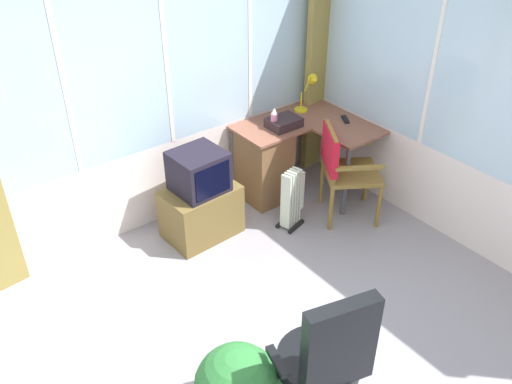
{
  "coord_description": "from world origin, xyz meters",
  "views": [
    {
      "loc": [
        -1.6,
        -1.84,
        3.04
      ],
      "look_at": [
        0.44,
        0.84,
        0.82
      ],
      "focal_mm": 38.24,
      "sensor_mm": 36.0,
      "label": 1
    }
  ],
  "objects_px": {
    "wooden_armchair": "(340,162)",
    "office_chair": "(327,356)",
    "tv_remote": "(345,119)",
    "space_heater": "(293,198)",
    "desk_lamp": "(311,87)",
    "desk": "(269,160)",
    "tv_on_stand": "(201,199)",
    "spray_bottle": "(274,119)",
    "paper_tray": "(284,122)"
  },
  "relations": [
    {
      "from": "wooden_armchair",
      "to": "space_heater",
      "type": "xyz_separation_m",
      "value": [
        -0.43,
        0.14,
        -0.28
      ]
    },
    {
      "from": "office_chair",
      "to": "spray_bottle",
      "type": "bearing_deg",
      "value": 57.9
    },
    {
      "from": "spray_bottle",
      "to": "tv_on_stand",
      "type": "bearing_deg",
      "value": -173.88
    },
    {
      "from": "desk",
      "to": "tv_remote",
      "type": "relative_size",
      "value": 7.57
    },
    {
      "from": "wooden_armchair",
      "to": "desk_lamp",
      "type": "bearing_deg",
      "value": 68.86
    },
    {
      "from": "spray_bottle",
      "to": "wooden_armchair",
      "type": "xyz_separation_m",
      "value": [
        0.27,
        -0.61,
        -0.27
      ]
    },
    {
      "from": "tv_on_stand",
      "to": "spray_bottle",
      "type": "bearing_deg",
      "value": 6.12
    },
    {
      "from": "desk_lamp",
      "to": "tv_on_stand",
      "type": "relative_size",
      "value": 0.45
    },
    {
      "from": "tv_remote",
      "to": "office_chair",
      "type": "height_order",
      "value": "office_chair"
    },
    {
      "from": "office_chair",
      "to": "tv_on_stand",
      "type": "bearing_deg",
      "value": 77.59
    },
    {
      "from": "paper_tray",
      "to": "office_chair",
      "type": "height_order",
      "value": "office_chair"
    },
    {
      "from": "desk_lamp",
      "to": "tv_remote",
      "type": "height_order",
      "value": "desk_lamp"
    },
    {
      "from": "desk_lamp",
      "to": "wooden_armchair",
      "type": "distance_m",
      "value": 0.88
    },
    {
      "from": "desk_lamp",
      "to": "desk",
      "type": "bearing_deg",
      "value": -172.93
    },
    {
      "from": "desk",
      "to": "desk_lamp",
      "type": "distance_m",
      "value": 0.82
    },
    {
      "from": "desk",
      "to": "wooden_armchair",
      "type": "distance_m",
      "value": 0.73
    },
    {
      "from": "desk",
      "to": "tv_on_stand",
      "type": "height_order",
      "value": "tv_on_stand"
    },
    {
      "from": "tv_remote",
      "to": "office_chair",
      "type": "xyz_separation_m",
      "value": [
        -2.01,
        -1.87,
        -0.17
      ]
    },
    {
      "from": "tv_on_stand",
      "to": "wooden_armchair",
      "type": "bearing_deg",
      "value": -24.07
    },
    {
      "from": "desk_lamp",
      "to": "spray_bottle",
      "type": "bearing_deg",
      "value": -169.06
    },
    {
      "from": "wooden_armchair",
      "to": "space_heater",
      "type": "distance_m",
      "value": 0.53
    },
    {
      "from": "tv_remote",
      "to": "office_chair",
      "type": "relative_size",
      "value": 0.14
    },
    {
      "from": "desk_lamp",
      "to": "space_heater",
      "type": "xyz_separation_m",
      "value": [
        -0.71,
        -0.58,
        -0.7
      ]
    },
    {
      "from": "space_heater",
      "to": "tv_remote",
      "type": "bearing_deg",
      "value": 14.16
    },
    {
      "from": "desk",
      "to": "paper_tray",
      "type": "distance_m",
      "value": 0.41
    },
    {
      "from": "paper_tray",
      "to": "wooden_armchair",
      "type": "distance_m",
      "value": 0.65
    },
    {
      "from": "desk",
      "to": "paper_tray",
      "type": "xyz_separation_m",
      "value": [
        0.13,
        -0.05,
        0.38
      ]
    },
    {
      "from": "paper_tray",
      "to": "tv_on_stand",
      "type": "bearing_deg",
      "value": -175.48
    },
    {
      "from": "desk_lamp",
      "to": "space_heater",
      "type": "height_order",
      "value": "desk_lamp"
    },
    {
      "from": "desk_lamp",
      "to": "tv_remote",
      "type": "relative_size",
      "value": 2.54
    },
    {
      "from": "desk",
      "to": "desk_lamp",
      "type": "xyz_separation_m",
      "value": [
        0.57,
        0.07,
        0.59
      ]
    },
    {
      "from": "paper_tray",
      "to": "office_chair",
      "type": "xyz_separation_m",
      "value": [
        -1.45,
        -2.12,
        -0.2
      ]
    },
    {
      "from": "paper_tray",
      "to": "space_heater",
      "type": "height_order",
      "value": "paper_tray"
    },
    {
      "from": "wooden_armchair",
      "to": "office_chair",
      "type": "height_order",
      "value": "office_chair"
    },
    {
      "from": "tv_remote",
      "to": "space_heater",
      "type": "height_order",
      "value": "tv_remote"
    },
    {
      "from": "wooden_armchair",
      "to": "space_heater",
      "type": "bearing_deg",
      "value": 162.35
    },
    {
      "from": "desk_lamp",
      "to": "office_chair",
      "type": "relative_size",
      "value": 0.35
    },
    {
      "from": "space_heater",
      "to": "spray_bottle",
      "type": "bearing_deg",
      "value": 71.73
    },
    {
      "from": "desk_lamp",
      "to": "tv_on_stand",
      "type": "distance_m",
      "value": 1.58
    },
    {
      "from": "paper_tray",
      "to": "tv_on_stand",
      "type": "relative_size",
      "value": 0.36
    },
    {
      "from": "desk_lamp",
      "to": "tv_remote",
      "type": "xyz_separation_m",
      "value": [
        0.12,
        -0.38,
        -0.24
      ]
    },
    {
      "from": "tv_remote",
      "to": "tv_on_stand",
      "type": "xyz_separation_m",
      "value": [
        -1.56,
        0.18,
        -0.38
      ]
    },
    {
      "from": "spray_bottle",
      "to": "space_heater",
      "type": "relative_size",
      "value": 0.37
    },
    {
      "from": "space_heater",
      "to": "desk_lamp",
      "type": "bearing_deg",
      "value": 39.62
    },
    {
      "from": "space_heater",
      "to": "office_chair",
      "type": "bearing_deg",
      "value": -125.49
    },
    {
      "from": "tv_remote",
      "to": "tv_on_stand",
      "type": "bearing_deg",
      "value": -155.95
    },
    {
      "from": "tv_remote",
      "to": "wooden_armchair",
      "type": "relative_size",
      "value": 0.17
    },
    {
      "from": "tv_remote",
      "to": "desk_lamp",
      "type": "bearing_deg",
      "value": 137.6
    },
    {
      "from": "space_heater",
      "to": "desk",
      "type": "bearing_deg",
      "value": 75.41
    },
    {
      "from": "wooden_armchair",
      "to": "tv_on_stand",
      "type": "height_order",
      "value": "wooden_armchair"
    }
  ]
}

